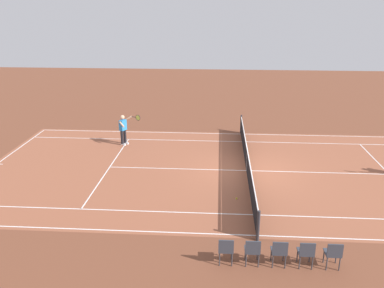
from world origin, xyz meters
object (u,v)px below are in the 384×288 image
(tennis_net, at_px, (247,161))
(spectator_chair_2, at_px, (279,251))
(spectator_chair_0, at_px, (333,253))
(spectator_chair_4, at_px, (226,249))
(tennis_player_near, at_px, (124,128))
(spectator_chair_1, at_px, (306,252))
(tennis_ball, at_px, (237,198))
(spectator_chair_3, at_px, (252,250))

(tennis_net, xyz_separation_m, spectator_chair_2, (-0.49, 7.11, 0.03))
(spectator_chair_0, bearing_deg, tennis_net, -74.09)
(spectator_chair_0, height_order, spectator_chair_4, same)
(tennis_player_near, height_order, spectator_chair_4, tennis_player_near)
(spectator_chair_1, relative_size, spectator_chair_2, 1.00)
(tennis_ball, distance_m, spectator_chair_0, 4.96)
(spectator_chair_3, bearing_deg, tennis_net, -92.24)
(tennis_net, distance_m, spectator_chair_2, 7.12)
(spectator_chair_1, xyz_separation_m, spectator_chair_3, (1.54, 0.00, 0.00))
(spectator_chair_3, bearing_deg, spectator_chair_1, 180.00)
(spectator_chair_1, height_order, spectator_chair_4, same)
(tennis_ball, bearing_deg, spectator_chair_2, 104.11)
(spectator_chair_3, bearing_deg, spectator_chair_2, 180.00)
(tennis_net, relative_size, spectator_chair_0, 13.30)
(tennis_ball, relative_size, spectator_chair_0, 0.08)
(tennis_ball, height_order, spectator_chair_4, spectator_chair_4)
(tennis_player_near, distance_m, spectator_chair_4, 11.65)
(tennis_player_near, xyz_separation_m, spectator_chair_2, (-6.92, 10.32, -0.41))
(tennis_player_near, distance_m, spectator_chair_0, 13.35)
(spectator_chair_0, relative_size, spectator_chair_3, 1.00)
(tennis_net, relative_size, tennis_player_near, 6.89)
(tennis_ball, relative_size, spectator_chair_3, 0.08)
(tennis_net, height_order, spectator_chair_4, tennis_net)
(spectator_chair_0, xyz_separation_m, spectator_chair_2, (1.54, 0.00, 0.00))
(tennis_player_near, bearing_deg, tennis_ball, 133.74)
(tennis_net, distance_m, spectator_chair_1, 7.22)
(tennis_player_near, xyz_separation_m, spectator_chair_3, (-6.15, 10.32, -0.41))
(spectator_chair_0, height_order, spectator_chair_3, same)
(tennis_net, relative_size, tennis_ball, 177.27)
(spectator_chair_1, height_order, spectator_chair_3, same)
(spectator_chair_3, relative_size, spectator_chair_4, 1.00)
(tennis_ball, xyz_separation_m, spectator_chair_4, (0.48, 4.20, 0.49))
(tennis_net, xyz_separation_m, spectator_chair_3, (0.28, 7.11, 0.03))
(tennis_net, bearing_deg, spectator_chair_3, 87.76)
(tennis_player_near, relative_size, spectator_chair_2, 1.93)
(tennis_net, distance_m, spectator_chair_0, 7.39)
(spectator_chair_0, distance_m, spectator_chair_1, 0.77)
(tennis_ball, distance_m, spectator_chair_1, 4.60)
(tennis_ball, bearing_deg, tennis_net, -100.99)
(tennis_net, bearing_deg, spectator_chair_4, 81.63)
(tennis_ball, bearing_deg, tennis_player_near, -46.26)
(tennis_net, height_order, spectator_chair_3, tennis_net)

